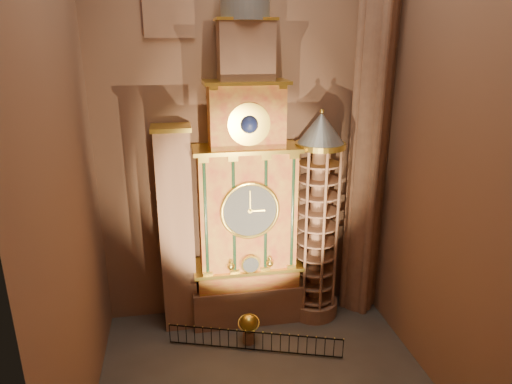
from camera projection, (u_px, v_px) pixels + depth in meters
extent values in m
plane|color=#383330|center=(266.00, 382.00, 19.41)|extent=(14.00, 14.00, 0.00)
plane|color=brown|center=(243.00, 103.00, 21.51)|extent=(22.00, 0.00, 22.00)
plane|color=brown|center=(56.00, 132.00, 14.74)|extent=(0.00, 22.00, 22.00)
plane|color=brown|center=(451.00, 119.00, 17.08)|extent=(0.00, 22.00, 22.00)
cube|color=#8C634C|center=(247.00, 299.00, 23.76)|extent=(5.60, 2.20, 2.00)
cube|color=maroon|center=(247.00, 273.00, 23.28)|extent=(5.00, 2.00, 1.00)
cube|color=gold|center=(247.00, 264.00, 23.06)|extent=(5.40, 2.30, 0.18)
cube|color=maroon|center=(247.00, 209.00, 22.17)|extent=(4.60, 2.00, 6.00)
cylinder|color=black|center=(206.00, 218.00, 21.02)|extent=(0.32, 0.32, 5.60)
cylinder|color=black|center=(234.00, 217.00, 21.24)|extent=(0.32, 0.32, 5.60)
cylinder|color=black|center=(265.00, 214.00, 21.49)|extent=(0.32, 0.32, 5.60)
cylinder|color=black|center=(292.00, 213.00, 21.71)|extent=(0.32, 0.32, 5.60)
cube|color=gold|center=(246.00, 148.00, 21.15)|extent=(5.00, 2.25, 0.18)
cylinder|color=#2D3033|center=(250.00, 211.00, 21.13)|extent=(2.60, 0.12, 2.60)
torus|color=gold|center=(250.00, 211.00, 21.08)|extent=(2.80, 0.16, 2.80)
cylinder|color=gold|center=(251.00, 264.00, 21.85)|extent=(0.90, 0.10, 0.90)
sphere|color=gold|center=(231.00, 266.00, 21.75)|extent=(0.36, 0.36, 0.36)
sphere|color=gold|center=(270.00, 263.00, 22.07)|extent=(0.36, 0.36, 0.36)
cube|color=maroon|center=(246.00, 117.00, 20.73)|extent=(3.40, 1.80, 3.00)
sphere|color=#0D0F41|center=(249.00, 125.00, 19.95)|extent=(0.80, 0.80, 0.80)
cube|color=gold|center=(246.00, 82.00, 20.19)|extent=(3.80, 2.00, 0.15)
cube|color=#8C634C|center=(245.00, 52.00, 19.84)|extent=(2.40, 1.60, 2.60)
sphere|color=slate|center=(245.00, 0.00, 19.17)|extent=(2.10, 2.10, 2.10)
cube|color=#8C634C|center=(177.00, 233.00, 21.92)|extent=(1.60, 1.40, 10.00)
cube|color=gold|center=(179.00, 274.00, 22.16)|extent=(1.35, 0.10, 2.10)
cube|color=#511F15|center=(179.00, 275.00, 22.11)|extent=(1.05, 0.04, 1.75)
cube|color=gold|center=(176.00, 225.00, 21.33)|extent=(1.35, 0.10, 2.10)
cube|color=#511F15|center=(176.00, 225.00, 21.28)|extent=(1.05, 0.04, 1.75)
cube|color=gold|center=(173.00, 171.00, 20.51)|extent=(1.35, 0.10, 2.10)
cube|color=#511F15|center=(173.00, 172.00, 20.45)|extent=(1.05, 0.04, 1.75)
cube|color=gold|center=(171.00, 128.00, 20.29)|extent=(1.80, 1.60, 0.20)
cylinder|color=#8C634C|center=(313.00, 305.00, 24.26)|extent=(2.50, 2.50, 0.80)
cylinder|color=#8C634C|center=(317.00, 227.00, 22.82)|extent=(0.70, 0.70, 8.20)
cylinder|color=gold|center=(320.00, 145.00, 21.49)|extent=(2.40, 2.40, 0.25)
cone|color=slate|center=(321.00, 128.00, 21.23)|extent=(2.30, 2.30, 1.50)
sphere|color=gold|center=(322.00, 111.00, 20.98)|extent=(0.20, 0.20, 0.20)
cylinder|color=#8C634C|center=(373.00, 102.00, 21.60)|extent=(1.60, 1.60, 22.00)
cylinder|color=#8C634C|center=(389.00, 102.00, 21.73)|extent=(0.44, 0.44, 22.00)
cylinder|color=#8C634C|center=(357.00, 103.00, 21.46)|extent=(0.44, 0.44, 22.00)
cylinder|color=#8C634C|center=(366.00, 100.00, 22.34)|extent=(0.44, 0.44, 22.00)
cylinder|color=#8C634C|center=(380.00, 105.00, 20.85)|extent=(0.44, 0.44, 22.00)
cylinder|color=#8C634C|center=(249.00, 336.00, 21.83)|extent=(0.56, 0.56, 0.66)
sphere|color=#B09231|center=(249.00, 323.00, 21.59)|extent=(0.85, 0.85, 0.85)
torus|color=#B09231|center=(249.00, 323.00, 21.59)|extent=(1.25, 1.21, 0.46)
cube|color=black|center=(254.00, 332.00, 20.98)|extent=(7.73, 2.59, 0.04)
cube|color=black|center=(254.00, 349.00, 21.29)|extent=(7.73, 2.59, 0.04)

